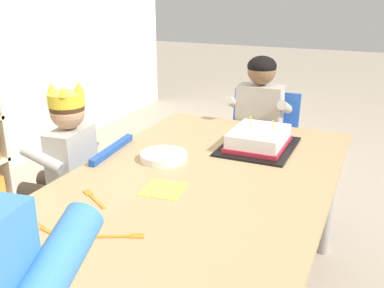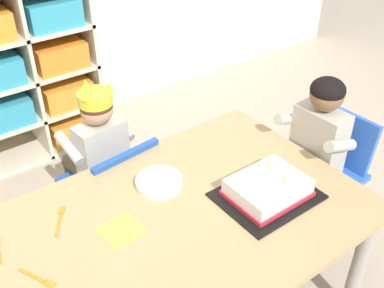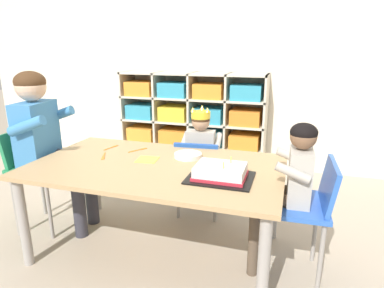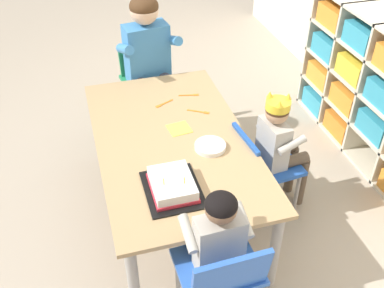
{
  "view_description": "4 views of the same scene",
  "coord_description": "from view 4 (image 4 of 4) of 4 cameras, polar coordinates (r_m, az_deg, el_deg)",
  "views": [
    {
      "loc": [
        -1.17,
        -0.52,
        1.16
      ],
      "look_at": [
        0.16,
        0.08,
        0.64
      ],
      "focal_mm": 40.82,
      "sensor_mm": 36.0,
      "label": 1
    },
    {
      "loc": [
        -0.53,
        -0.92,
        1.63
      ],
      "look_at": [
        0.24,
        0.12,
        0.74
      ],
      "focal_mm": 42.82,
      "sensor_mm": 36.0,
      "label": 2
    },
    {
      "loc": [
        0.74,
        -1.67,
        1.22
      ],
      "look_at": [
        0.2,
        0.08,
        0.69
      ],
      "focal_mm": 30.7,
      "sensor_mm": 36.0,
      "label": 3
    },
    {
      "loc": [
        2.0,
        -0.45,
        2.1
      ],
      "look_at": [
        0.17,
        0.07,
        0.65
      ],
      "focal_mm": 42.39,
      "sensor_mm": 36.0,
      "label": 4
    }
  ],
  "objects": [
    {
      "name": "birthday_cake_on_tray",
      "position": [
        2.21,
        -2.49,
        -5.25
      ],
      "size": [
        0.34,
        0.27,
        0.11
      ],
      "color": "black",
      "rests_on": "activity_table"
    },
    {
      "name": "paper_napkin_square",
      "position": [
        2.63,
        -1.62,
        1.94
      ],
      "size": [
        0.14,
        0.14,
        0.0
      ],
      "primitive_type": "cube",
      "rotation": [
        0.0,
        0.0,
        0.12
      ],
      "color": "#F4DB4C",
      "rests_on": "activity_table"
    },
    {
      "name": "child_with_crown",
      "position": [
        2.7,
        10.97,
        0.54
      ],
      "size": [
        0.31,
        0.31,
        0.82
      ],
      "rotation": [
        0.0,
        0.0,
        3.24
      ],
      "color": "#B2ADA3",
      "rests_on": "ground"
    },
    {
      "name": "fork_at_table_front_edge",
      "position": [
        2.95,
        -0.22,
        6.18
      ],
      "size": [
        0.04,
        0.13,
        0.0
      ],
      "rotation": [
        0.0,
        0.0,
        4.5
      ],
      "color": "orange",
      "rests_on": "activity_table"
    },
    {
      "name": "classroom_chair_blue",
      "position": [
        2.74,
        8.69,
        -2.45
      ],
      "size": [
        0.37,
        0.39,
        0.6
      ],
      "rotation": [
        0.0,
        0.0,
        3.24
      ],
      "color": "#1E4CA8",
      "rests_on": "ground"
    },
    {
      "name": "fork_near_child_seat",
      "position": [
        2.78,
        0.97,
        4.08
      ],
      "size": [
        0.09,
        0.13,
        0.0
      ],
      "rotation": [
        0.0,
        0.0,
        4.16
      ],
      "color": "orange",
      "rests_on": "activity_table"
    },
    {
      "name": "activity_table",
      "position": [
        2.6,
        -2.48,
        -0.53
      ],
      "size": [
        1.46,
        0.84,
        0.57
      ],
      "color": "tan",
      "rests_on": "ground"
    },
    {
      "name": "storage_cubby_shelf",
      "position": [
        3.4,
        22.35,
        6.19
      ],
      "size": [
        1.49,
        0.36,
        0.99
      ],
      "color": "beige",
      "rests_on": "ground"
    },
    {
      "name": "paper_plate_stack",
      "position": [
        2.48,
        2.3,
        -0.3
      ],
      "size": [
        0.17,
        0.17,
        0.03
      ],
      "primitive_type": "cylinder",
      "color": "white",
      "rests_on": "activity_table"
    },
    {
      "name": "adult_helper_seated",
      "position": [
        3.18,
        -5.29,
        10.8
      ],
      "size": [
        0.45,
        0.43,
        1.09
      ],
      "rotation": [
        0.0,
        0.0,
        1.71
      ],
      "color": "#3D7FBC",
      "rests_on": "ground"
    },
    {
      "name": "fork_near_cake_tray",
      "position": [
        2.86,
        -3.68,
        5.05
      ],
      "size": [
        0.07,
        0.13,
        0.0
      ],
      "rotation": [
        0.0,
        0.0,
        2.01
      ],
      "color": "orange",
      "rests_on": "activity_table"
    },
    {
      "name": "classroom_chair_guest_side",
      "position": [
        2.08,
        3.74,
        -16.07
      ],
      "size": [
        0.34,
        0.38,
        0.67
      ],
      "rotation": [
        0.0,
        0.0,
        -1.54
      ],
      "color": "blue",
      "rests_on": "ground"
    },
    {
      "name": "ground",
      "position": [
        2.93,
        -2.22,
        -8.3
      ],
      "size": [
        16.0,
        16.0,
        0.0
      ],
      "primitive_type": "plane",
      "color": "tan"
    },
    {
      "name": "classroom_chair_adult_side",
      "position": [
        3.38,
        -5.71,
        8.18
      ],
      "size": [
        0.37,
        0.4,
        0.7
      ],
      "rotation": [
        0.0,
        0.0,
        1.71
      ],
      "color": "#238451",
      "rests_on": "ground"
    },
    {
      "name": "guest_at_table_side",
      "position": [
        2.03,
        2.87,
        -11.78
      ],
      "size": [
        0.31,
        0.3,
        0.87
      ],
      "rotation": [
        0.0,
        0.0,
        -1.54
      ],
      "color": "#B2ADA3",
      "rests_on": "ground"
    }
  ]
}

